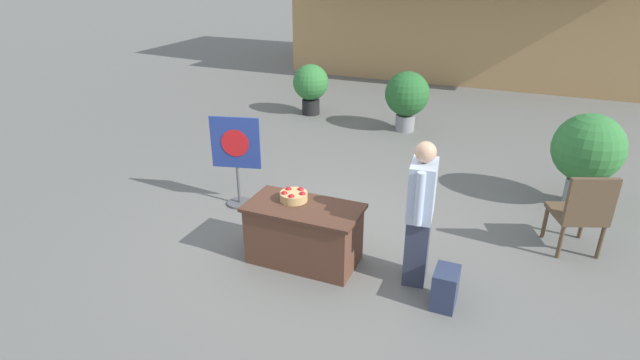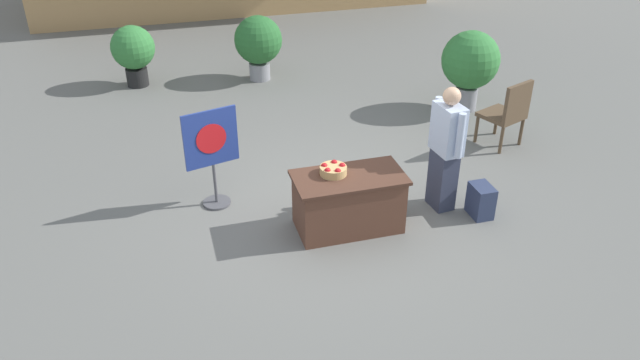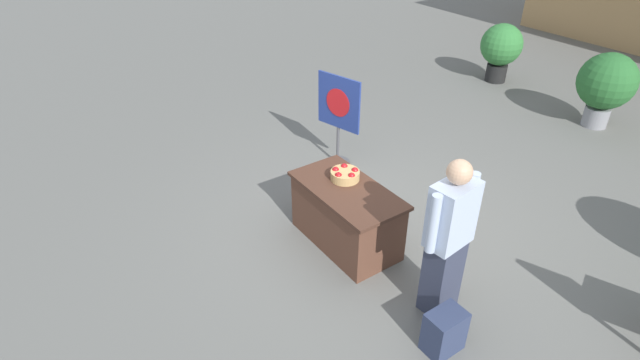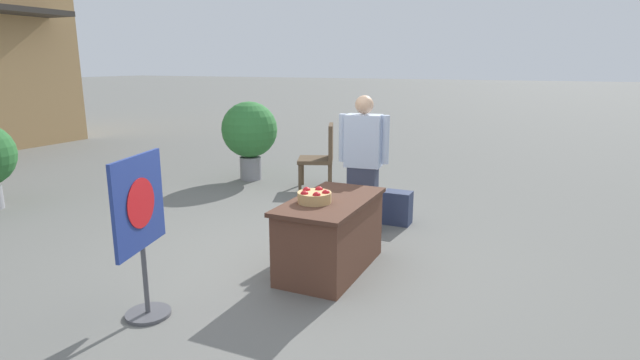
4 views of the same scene
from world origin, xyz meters
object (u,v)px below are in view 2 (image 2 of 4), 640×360
display_table (349,202)px  backpack (481,201)px  potted_plant_near_right (133,50)px  apple_basket (333,170)px  patio_chair (508,111)px  person_visitor (446,149)px  potted_plant_far_left (258,42)px  potted_plant_far_right (470,62)px  poster_board (212,153)px

display_table → backpack: size_ratio=3.14×
potted_plant_near_right → backpack: bearing=-54.9°
display_table → apple_basket: size_ratio=4.13×
patio_chair → person_visitor: bearing=106.2°
potted_plant_far_left → potted_plant_far_right: bearing=-37.0°
backpack → potted_plant_far_left: (-1.75, 5.39, 0.52)m
person_visitor → patio_chair: 2.12m
apple_basket → potted_plant_near_right: potted_plant_near_right is taller
potted_plant_near_right → person_visitor: bearing=-56.0°
apple_basket → potted_plant_far_right: (3.21, 2.75, 0.06)m
potted_plant_far_left → potted_plant_far_right: 3.90m
display_table → patio_chair: 3.28m
display_table → poster_board: 1.81m
patio_chair → potted_plant_far_left: 4.84m
display_table → patio_chair: patio_chair is taller
backpack → poster_board: 3.40m
display_table → potted_plant_near_right: bearing=112.9°
poster_board → apple_basket: bearing=41.8°
backpack → potted_plant_near_right: (-4.00, 5.70, 0.47)m
person_visitor → potted_plant_near_right: bearing=-62.0°
person_visitor → patio_chair: bearing=-148.2°
backpack → potted_plant_far_left: size_ratio=0.35×
potted_plant_near_right → potted_plant_far_left: bearing=-7.8°
apple_basket → person_visitor: (1.46, 0.04, 0.05)m
patio_chair → backpack: bearing=120.2°
backpack → patio_chair: 2.10m
display_table → person_visitor: bearing=6.0°
backpack → potted_plant_near_right: potted_plant_near_right is taller
backpack → potted_plant_near_right: bearing=125.1°
potted_plant_near_right → potted_plant_far_left: potted_plant_far_left is taller
display_table → patio_chair: bearing=25.7°
apple_basket → backpack: size_ratio=0.76×
poster_board → display_table: bearing=42.3°
person_visitor → potted_plant_far_right: bearing=-128.9°
potted_plant_far_right → poster_board: bearing=-157.5°
person_visitor → poster_board: 2.89m
poster_board → potted_plant_near_right: size_ratio=1.17×
apple_basket → potted_plant_far_right: size_ratio=0.24×
patio_chair → display_table: bearing=94.2°
backpack → potted_plant_far_left: potted_plant_far_left is taller
person_visitor → potted_plant_far_left: (-1.36, 5.06, -0.10)m
display_table → backpack: bearing=-6.8°
display_table → backpack: (1.68, -0.20, -0.15)m
person_visitor → backpack: 0.80m
patio_chair → potted_plant_far_left: potted_plant_far_left is taller
backpack → poster_board: (-3.15, 1.17, 0.54)m
person_visitor → potted_plant_far_left: size_ratio=1.34×
poster_board → potted_plant_far_left: size_ratio=1.08×
potted_plant_far_right → potted_plant_far_left: bearing=143.0°
patio_chair → poster_board: bearing=74.3°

